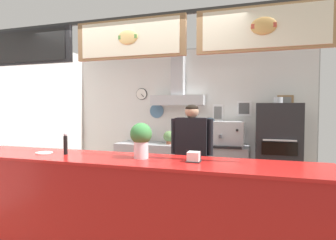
% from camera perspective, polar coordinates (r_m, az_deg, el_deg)
% --- Properties ---
extents(ground_plane, '(5.82, 5.82, 0.00)m').
position_cam_1_polar(ground_plane, '(3.68, -6.10, -23.00)').
color(ground_plane, brown).
extents(back_wall_assembly, '(4.85, 2.77, 2.75)m').
position_cam_1_polar(back_wall_assembly, '(5.46, 3.20, 1.34)').
color(back_wall_assembly, gray).
rests_on(back_wall_assembly, ground_plane).
extents(service_counter, '(4.15, 0.72, 1.05)m').
position_cam_1_polar(service_counter, '(3.14, -9.19, -17.25)').
color(service_counter, '#B21916').
rests_on(service_counter, ground_plane).
extents(back_prep_counter, '(2.53, 0.57, 0.88)m').
position_cam_1_polar(back_prep_counter, '(5.36, 2.50, -9.81)').
color(back_prep_counter, '#A3A5AD').
rests_on(back_prep_counter, ground_plane).
extents(pizza_oven, '(0.69, 0.76, 1.76)m').
position_cam_1_polar(pizza_oven, '(4.92, 21.64, -6.43)').
color(pizza_oven, '#232326').
rests_on(pizza_oven, ground_plane).
extents(shop_worker, '(0.61, 0.23, 1.63)m').
position_cam_1_polar(shop_worker, '(3.98, 4.91, -7.77)').
color(shop_worker, '#232328').
rests_on(shop_worker, ground_plane).
extents(espresso_machine, '(0.56, 0.50, 0.45)m').
position_cam_1_polar(espresso_machine, '(5.08, 12.31, -2.90)').
color(espresso_machine, silver).
rests_on(espresso_machine, back_prep_counter).
extents(potted_sage, '(0.20, 0.20, 0.25)m').
position_cam_1_polar(potted_sage, '(5.48, -5.38, -3.30)').
color(potted_sage, '#9E563D').
rests_on(potted_sage, back_prep_counter).
extents(potted_rosemary, '(0.17, 0.17, 0.20)m').
position_cam_1_polar(potted_rosemary, '(5.22, 3.51, -3.96)').
color(potted_rosemary, beige).
rests_on(potted_rosemary, back_prep_counter).
extents(potted_oregano, '(0.24, 0.24, 0.26)m').
position_cam_1_polar(potted_oregano, '(5.31, 0.32, -3.51)').
color(potted_oregano, '#9E563D').
rests_on(potted_oregano, back_prep_counter).
extents(pepper_grinder, '(0.04, 0.04, 0.25)m').
position_cam_1_polar(pepper_grinder, '(3.38, -20.44, -4.64)').
color(pepper_grinder, black).
rests_on(pepper_grinder, service_counter).
extents(napkin_holder, '(0.15, 0.14, 0.11)m').
position_cam_1_polar(napkin_holder, '(2.77, 5.34, -7.66)').
color(napkin_holder, '#262628').
rests_on(napkin_holder, service_counter).
extents(condiment_plate, '(0.19, 0.19, 0.01)m').
position_cam_1_polar(condiment_plate, '(3.57, -24.21, -6.18)').
color(condiment_plate, white).
rests_on(condiment_plate, service_counter).
extents(basil_vase, '(0.23, 0.23, 0.38)m').
position_cam_1_polar(basil_vase, '(2.92, -5.58, -3.94)').
color(basil_vase, silver).
rests_on(basil_vase, service_counter).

